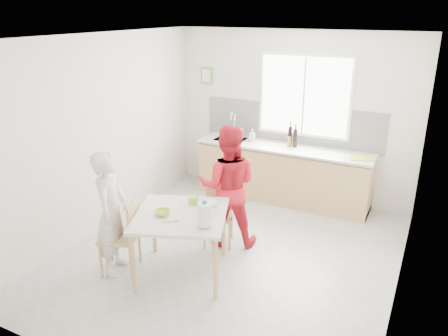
{
  "coord_description": "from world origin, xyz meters",
  "views": [
    {
      "loc": [
        2.13,
        -4.41,
        2.99
      ],
      "look_at": [
        -0.19,
        0.2,
        1.1
      ],
      "focal_mm": 35.0,
      "sensor_mm": 36.0,
      "label": 1
    }
  ],
  "objects_px": {
    "bowl_green": "(162,213)",
    "milk_jug": "(205,214)",
    "dining_table": "(181,220)",
    "chair_far": "(219,210)",
    "person_red": "(228,186)",
    "wine_bottle_a": "(290,136)",
    "person_white": "(112,213)",
    "chair_left": "(125,233)",
    "bowl_white": "(209,204)",
    "wine_bottle_b": "(295,138)"
  },
  "relations": [
    {
      "from": "dining_table",
      "to": "person_white",
      "type": "xyz_separation_m",
      "value": [
        -0.76,
        -0.3,
        0.05
      ]
    },
    {
      "from": "person_red",
      "to": "bowl_white",
      "type": "xyz_separation_m",
      "value": [
        0.04,
        -0.58,
        -0.0
      ]
    },
    {
      "from": "dining_table",
      "to": "wine_bottle_a",
      "type": "xyz_separation_m",
      "value": [
        0.39,
        2.66,
        0.37
      ]
    },
    {
      "from": "chair_left",
      "to": "person_white",
      "type": "xyz_separation_m",
      "value": [
        -0.13,
        -0.05,
        0.25
      ]
    },
    {
      "from": "chair_left",
      "to": "bowl_white",
      "type": "height_order",
      "value": "chair_left"
    },
    {
      "from": "person_red",
      "to": "milk_jug",
      "type": "bearing_deg",
      "value": 82.27
    },
    {
      "from": "chair_left",
      "to": "wine_bottle_a",
      "type": "relative_size",
      "value": 2.85
    },
    {
      "from": "chair_left",
      "to": "chair_far",
      "type": "distance_m",
      "value": 1.31
    },
    {
      "from": "milk_jug",
      "to": "bowl_green",
      "type": "bearing_deg",
      "value": 156.16
    },
    {
      "from": "wine_bottle_a",
      "to": "bowl_white",
      "type": "bearing_deg",
      "value": -94.98
    },
    {
      "from": "chair_far",
      "to": "person_white",
      "type": "bearing_deg",
      "value": -145.11
    },
    {
      "from": "person_red",
      "to": "wine_bottle_a",
      "type": "relative_size",
      "value": 5.09
    },
    {
      "from": "chair_left",
      "to": "person_red",
      "type": "bearing_deg",
      "value": 125.06
    },
    {
      "from": "bowl_white",
      "to": "person_red",
      "type": "bearing_deg",
      "value": 94.14
    },
    {
      "from": "chair_left",
      "to": "person_red",
      "type": "height_order",
      "value": "person_red"
    },
    {
      "from": "bowl_green",
      "to": "milk_jug",
      "type": "relative_size",
      "value": 0.63
    },
    {
      "from": "dining_table",
      "to": "bowl_green",
      "type": "xyz_separation_m",
      "value": [
        -0.17,
        -0.12,
        0.11
      ]
    },
    {
      "from": "milk_jug",
      "to": "wine_bottle_b",
      "type": "xyz_separation_m",
      "value": [
        0.08,
        2.77,
        0.13
      ]
    },
    {
      "from": "milk_jug",
      "to": "wine_bottle_b",
      "type": "height_order",
      "value": "wine_bottle_b"
    },
    {
      "from": "person_white",
      "to": "bowl_white",
      "type": "relative_size",
      "value": 7.87
    },
    {
      "from": "dining_table",
      "to": "person_red",
      "type": "distance_m",
      "value": 0.94
    },
    {
      "from": "person_red",
      "to": "wine_bottle_a",
      "type": "distance_m",
      "value": 1.77
    },
    {
      "from": "chair_left",
      "to": "person_red",
      "type": "xyz_separation_m",
      "value": [
        0.78,
        1.17,
        0.31
      ]
    },
    {
      "from": "wine_bottle_a",
      "to": "person_white",
      "type": "bearing_deg",
      "value": -111.28
    },
    {
      "from": "dining_table",
      "to": "wine_bottle_b",
      "type": "height_order",
      "value": "wine_bottle_b"
    },
    {
      "from": "dining_table",
      "to": "bowl_white",
      "type": "distance_m",
      "value": 0.4
    },
    {
      "from": "chair_left",
      "to": "milk_jug",
      "type": "bearing_deg",
      "value": 74.35
    },
    {
      "from": "dining_table",
      "to": "wine_bottle_b",
      "type": "bearing_deg",
      "value": 79.47
    },
    {
      "from": "chair_left",
      "to": "bowl_white",
      "type": "relative_size",
      "value": 4.76
    },
    {
      "from": "chair_far",
      "to": "bowl_green",
      "type": "bearing_deg",
      "value": -122.51
    },
    {
      "from": "wine_bottle_b",
      "to": "bowl_white",
      "type": "bearing_deg",
      "value": -97.47
    },
    {
      "from": "chair_left",
      "to": "person_white",
      "type": "height_order",
      "value": "person_white"
    },
    {
      "from": "chair_far",
      "to": "milk_jug",
      "type": "bearing_deg",
      "value": -91.36
    },
    {
      "from": "dining_table",
      "to": "wine_bottle_a",
      "type": "bearing_deg",
      "value": 81.64
    },
    {
      "from": "dining_table",
      "to": "milk_jug",
      "type": "relative_size",
      "value": 4.76
    },
    {
      "from": "person_white",
      "to": "bowl_green",
      "type": "distance_m",
      "value": 0.62
    },
    {
      "from": "wine_bottle_b",
      "to": "chair_left",
      "type": "bearing_deg",
      "value": -111.35
    },
    {
      "from": "chair_far",
      "to": "bowl_white",
      "type": "distance_m",
      "value": 0.67
    },
    {
      "from": "bowl_white",
      "to": "chair_far",
      "type": "bearing_deg",
      "value": 106.16
    },
    {
      "from": "chair_left",
      "to": "wine_bottle_a",
      "type": "bearing_deg",
      "value": 139.34
    },
    {
      "from": "bowl_green",
      "to": "wine_bottle_a",
      "type": "xyz_separation_m",
      "value": [
        0.56,
        2.78,
        0.27
      ]
    },
    {
      "from": "person_red",
      "to": "wine_bottle_b",
      "type": "relative_size",
      "value": 5.42
    },
    {
      "from": "person_red",
      "to": "bowl_green",
      "type": "distance_m",
      "value": 1.09
    },
    {
      "from": "chair_far",
      "to": "person_red",
      "type": "xyz_separation_m",
      "value": [
        0.12,
        0.04,
        0.35
      ]
    },
    {
      "from": "person_white",
      "to": "bowl_white",
      "type": "xyz_separation_m",
      "value": [
        0.95,
        0.64,
        0.06
      ]
    },
    {
      "from": "chair_far",
      "to": "wine_bottle_b",
      "type": "distance_m",
      "value": 1.9
    },
    {
      "from": "bowl_green",
      "to": "chair_left",
      "type": "bearing_deg",
      "value": -164.7
    },
    {
      "from": "chair_far",
      "to": "wine_bottle_a",
      "type": "bearing_deg",
      "value": 57.33
    },
    {
      "from": "person_red",
      "to": "wine_bottle_a",
      "type": "height_order",
      "value": "person_red"
    },
    {
      "from": "bowl_white",
      "to": "wine_bottle_b",
      "type": "distance_m",
      "value": 2.32
    }
  ]
}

